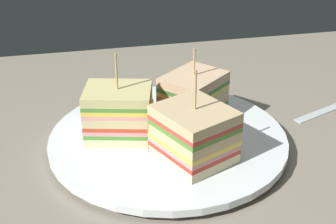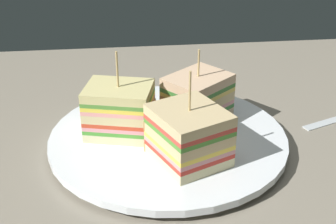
% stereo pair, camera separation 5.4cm
% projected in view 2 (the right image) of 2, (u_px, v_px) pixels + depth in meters
% --- Properties ---
extents(ground_plane, '(1.08, 0.71, 0.02)m').
position_uv_depth(ground_plane, '(168.00, 152.00, 0.56)').
color(ground_plane, gray).
extents(plate, '(0.28, 0.28, 0.02)m').
position_uv_depth(plate, '(168.00, 139.00, 0.56)').
color(plate, white).
rests_on(plate, ground_plane).
extents(sandwich_wedge_0, '(0.09, 0.07, 0.10)m').
position_uv_depth(sandwich_wedge_0, '(120.00, 110.00, 0.54)').
color(sandwich_wedge_0, beige).
rests_on(sandwich_wedge_0, plate).
extents(sandwich_wedge_1, '(0.09, 0.10, 0.10)m').
position_uv_depth(sandwich_wedge_1, '(189.00, 135.00, 0.49)').
color(sandwich_wedge_1, beige).
rests_on(sandwich_wedge_1, plate).
extents(sandwich_wedge_2, '(0.09, 0.09, 0.09)m').
position_uv_depth(sandwich_wedge_2, '(197.00, 97.00, 0.58)').
color(sandwich_wedge_2, beige).
rests_on(sandwich_wedge_2, plate).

